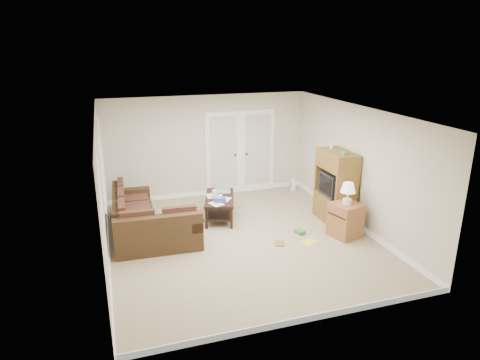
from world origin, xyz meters
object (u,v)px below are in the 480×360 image
object	(u,v)px
sectional_sofa	(144,222)
coffee_table	(220,206)
tv_armoire	(336,186)
side_cabinet	(346,217)

from	to	relation	value
sectional_sofa	coffee_table	distance (m)	1.74
coffee_table	tv_armoire	world-z (taller)	tv_armoire
sectional_sofa	tv_armoire	distance (m)	4.05
side_cabinet	coffee_table	bearing A→B (deg)	126.04
sectional_sofa	coffee_table	world-z (taller)	coffee_table
side_cabinet	tv_armoire	bearing A→B (deg)	60.50
sectional_sofa	coffee_table	size ratio (longest dim) A/B	1.87
sectional_sofa	side_cabinet	bearing A→B (deg)	-15.41
coffee_table	tv_armoire	size ratio (longest dim) A/B	0.80
coffee_table	side_cabinet	world-z (taller)	side_cabinet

